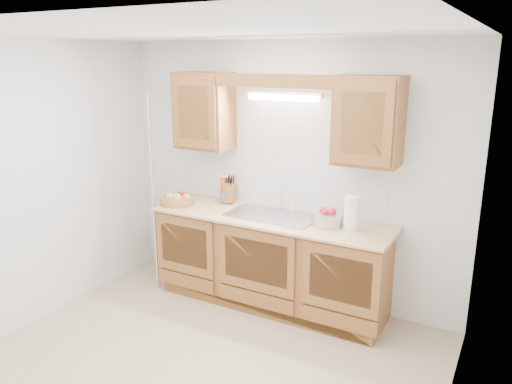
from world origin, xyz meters
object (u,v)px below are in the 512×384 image
Objects in this scene: knife_block at (229,193)px; apple_bowl at (327,217)px; fruit_basket at (177,199)px; paper_towel at (352,213)px.

knife_block is 0.80× the size of apple_bowl.
paper_towel is at bearing 3.43° from fruit_basket.
paper_towel is at bearing -20.61° from knife_block.
fruit_basket is 1.80m from paper_towel.
apple_bowl is (1.57, 0.12, 0.02)m from fruit_basket.
fruit_basket is 1.21× the size of knife_block.
apple_bowl is at bearing -21.65° from knife_block.
fruit_basket is 0.53m from knife_block.
paper_towel reaches higher than apple_bowl.
apple_bowl reaches higher than fruit_basket.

